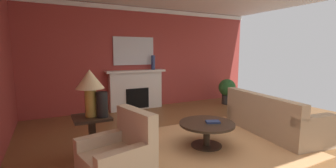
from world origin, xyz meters
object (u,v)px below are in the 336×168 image
object	(u,v)px
coffee_table	(207,129)
vase_mantel_right	(153,62)
fireplace	(136,91)
armchair_near_window	(119,161)
potted_plant	(227,89)
mantel_mirror	(134,51)
sofa	(271,119)
table_lamp	(90,84)
vase_on_side_table	(102,105)
side_table	(92,134)

from	to	relation	value
coffee_table	vase_mantel_right	size ratio (longest dim) A/B	2.29
vase_mantel_right	coffee_table	bearing A→B (deg)	-96.75
fireplace	armchair_near_window	size ratio (longest dim) A/B	1.89
coffee_table	vase_mantel_right	bearing A→B (deg)	83.25
potted_plant	mantel_mirror	bearing A→B (deg)	163.78
sofa	armchair_near_window	distance (m)	3.43
mantel_mirror	sofa	xyz separation A→B (m)	(1.83, -3.46, -1.45)
potted_plant	sofa	bearing A→B (deg)	-112.68
mantel_mirror	coffee_table	xyz separation A→B (m)	(0.17, -3.40, -1.41)
vase_mantel_right	armchair_near_window	bearing A→B (deg)	-120.21
potted_plant	vase_mantel_right	bearing A→B (deg)	164.01
mantel_mirror	sofa	world-z (taller)	mantel_mirror
table_lamp	vase_on_side_table	distance (m)	0.38
armchair_near_window	side_table	bearing A→B (deg)	100.74
coffee_table	potted_plant	world-z (taller)	potted_plant
fireplace	potted_plant	distance (m)	3.01
sofa	mantel_mirror	bearing A→B (deg)	117.85
armchair_near_window	vase_mantel_right	size ratio (longest dim) A/B	2.18
mantel_mirror	potted_plant	xyz separation A→B (m)	(2.92, -0.85, -1.25)
vase_mantel_right	potted_plant	size ratio (longest dim) A/B	0.52
mantel_mirror	vase_on_side_table	bearing A→B (deg)	-117.85
coffee_table	table_lamp	xyz separation A→B (m)	(-1.93, 0.48, 0.89)
vase_on_side_table	potted_plant	xyz separation A→B (m)	(4.53, 2.20, -0.41)
sofa	armchair_near_window	size ratio (longest dim) A/B	2.32
vase_mantel_right	vase_on_side_table	world-z (taller)	vase_mantel_right
vase_on_side_table	potted_plant	bearing A→B (deg)	25.89
fireplace	mantel_mirror	world-z (taller)	mantel_mirror
mantel_mirror	table_lamp	size ratio (longest dim) A/B	1.66
armchair_near_window	potted_plant	bearing A→B (deg)	33.59
mantel_mirror	table_lamp	xyz separation A→B (m)	(-1.76, -2.93, -0.52)
coffee_table	side_table	xyz separation A→B (m)	(-1.93, 0.48, 0.06)
fireplace	vase_mantel_right	distance (m)	1.01
fireplace	mantel_mirror	xyz separation A→B (m)	(0.00, 0.12, 1.19)
side_table	potted_plant	size ratio (longest dim) A/B	0.84
sofa	table_lamp	distance (m)	3.74
vase_mantel_right	sofa	bearing A→B (deg)	-68.77
fireplace	table_lamp	size ratio (longest dim) A/B	2.40
armchair_near_window	potted_plant	distance (m)	5.41
sofa	table_lamp	bearing A→B (deg)	171.57
fireplace	vase_on_side_table	size ratio (longest dim) A/B	4.48
vase_mantel_right	fireplace	bearing A→B (deg)	174.86
vase_on_side_table	armchair_near_window	bearing A→B (deg)	-88.33
sofa	coffee_table	size ratio (longest dim) A/B	2.21
fireplace	potted_plant	bearing A→B (deg)	-14.01
fireplace	side_table	world-z (taller)	fireplace
fireplace	mantel_mirror	bearing A→B (deg)	90.00
fireplace	sofa	xyz separation A→B (m)	(1.83, -3.34, -0.26)
vase_on_side_table	sofa	bearing A→B (deg)	-6.83
mantel_mirror	vase_mantel_right	distance (m)	0.67
fireplace	potted_plant	size ratio (longest dim) A/B	2.16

